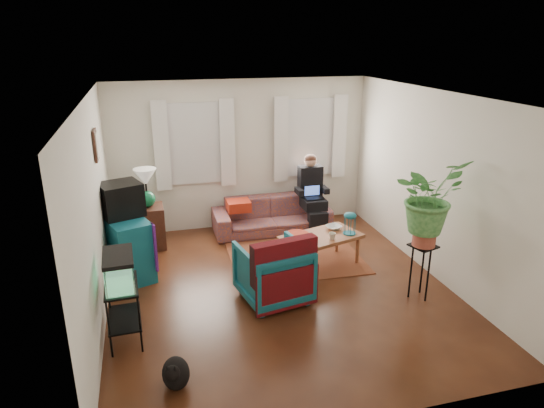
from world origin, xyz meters
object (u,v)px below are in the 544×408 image
object	(u,v)px
aquarium_stand	(124,313)
armchair	(273,269)
side_table	(150,227)
sofa	(272,210)
coffee_table	(321,250)
dresser	(126,246)
plant_stand	(420,271)

from	to	relation	value
aquarium_stand	armchair	xyz separation A→B (m)	(1.85, 0.45, 0.07)
side_table	aquarium_stand	xyz separation A→B (m)	(-0.35, -2.58, 0.01)
sofa	coffee_table	world-z (taller)	sofa
dresser	aquarium_stand	size ratio (longest dim) A/B	1.39
side_table	dresser	world-z (taller)	dresser
coffee_table	side_table	bearing A→B (deg)	134.35
dresser	coffee_table	world-z (taller)	dresser
plant_stand	dresser	bearing A→B (deg)	155.86
dresser	coffee_table	xyz separation A→B (m)	(2.78, -0.45, -0.20)
side_table	coffee_table	xyz separation A→B (m)	(2.44, -1.36, -0.11)
side_table	plant_stand	world-z (taller)	plant_stand
side_table	armchair	distance (m)	2.60
aquarium_stand	coffee_table	bearing A→B (deg)	21.27
sofa	side_table	distance (m)	2.09
dresser	armchair	bearing A→B (deg)	-52.97
side_table	armchair	bearing A→B (deg)	-54.73
armchair	plant_stand	xyz separation A→B (m)	(1.87, -0.45, -0.05)
sofa	armchair	xyz separation A→B (m)	(-0.58, -2.26, 0.03)
aquarium_stand	coffee_table	world-z (taller)	aquarium_stand
dresser	plant_stand	xyz separation A→B (m)	(3.71, -1.66, -0.07)
dresser	side_table	bearing A→B (deg)	49.91
side_table	aquarium_stand	world-z (taller)	aquarium_stand
armchair	coffee_table	xyz separation A→B (m)	(0.94, 0.76, -0.18)
coffee_table	aquarium_stand	bearing A→B (deg)	-173.00
side_table	dresser	size ratio (longest dim) A/B	0.71
dresser	armchair	world-z (taller)	dresser
armchair	coffee_table	world-z (taller)	armchair
dresser	plant_stand	world-z (taller)	dresser
armchair	plant_stand	size ratio (longest dim) A/B	1.14
sofa	side_table	xyz separation A→B (m)	(-2.08, -0.14, -0.05)
side_table	plant_stand	xyz separation A→B (m)	(3.37, -2.58, 0.03)
aquarium_stand	plant_stand	size ratio (longest dim) A/B	0.94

